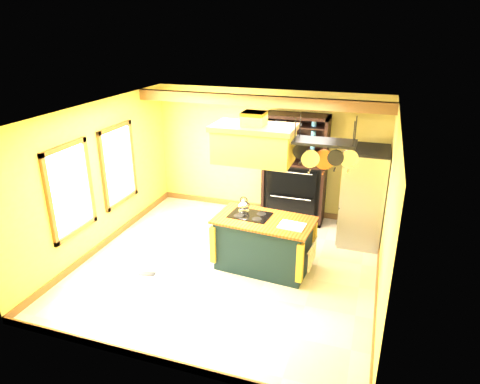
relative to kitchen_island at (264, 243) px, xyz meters
The scene contains 15 objects.
floor 0.76m from the kitchen_island, 168.11° to the right, with size 5.00×5.00×0.00m, color beige.
ceiling 2.31m from the kitchen_island, 168.11° to the right, with size 5.00×5.00×0.00m, color white.
wall_back 2.60m from the kitchen_island, 103.84° to the left, with size 5.00×0.02×2.70m, color gold.
wall_front 2.83m from the kitchen_island, 102.58° to the right, with size 5.00×0.02×2.70m, color gold.
wall_left 3.21m from the kitchen_island, behind, with size 0.02×5.00×2.70m, color gold.
wall_right 2.11m from the kitchen_island, ahead, with size 0.02×5.00×2.70m, color gold.
ceiling_beam 2.71m from the kitchen_island, 110.37° to the left, with size 5.00×0.15×0.20m, color brown.
window_near 3.32m from the kitchen_island, 163.16° to the right, with size 0.06×1.06×1.56m.
window_far 3.23m from the kitchen_island, behind, with size 0.06×1.06×1.56m.
kitchen_island is the anchor object (origin of this frame).
range_hood 1.77m from the kitchen_island, behind, with size 1.30×0.73×0.80m.
pot_rack 1.97m from the kitchen_island, ahead, with size 1.00×0.46×0.84m.
refrigerator 2.19m from the kitchen_island, 45.66° to the left, with size 0.79×0.93×1.81m.
hutch 2.17m from the kitchen_island, 87.85° to the left, with size 1.29×0.58×2.28m.
floor_register 2.04m from the kitchen_island, 155.07° to the right, with size 0.28×0.12×0.01m, color black.
Camera 1 is at (2.23, -6.11, 3.98)m, focal length 32.00 mm.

